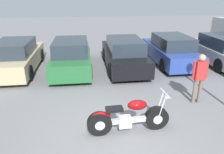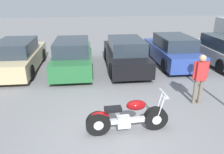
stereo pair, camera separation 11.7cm
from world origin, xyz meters
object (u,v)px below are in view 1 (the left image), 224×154
parked_car_champagne (17,57)px  parked_car_silver (220,50)px  motorcycle (128,118)px  person_standing (200,75)px  parked_car_black (124,54)px  parked_car_blue (170,50)px  parked_car_green (72,56)px

parked_car_champagne → parked_car_silver: bearing=-0.6°
motorcycle → person_standing: person_standing is taller
parked_car_champagne → person_standing: bearing=-31.1°
motorcycle → parked_car_champagne: bearing=127.7°
parked_car_black → parked_car_silver: size_ratio=1.00×
parked_car_blue → person_standing: person_standing is taller
parked_car_silver → person_standing: bearing=-129.4°
parked_car_green → parked_car_silver: size_ratio=1.00×
motorcycle → parked_car_blue: (3.38, 5.70, 0.28)m
motorcycle → parked_car_silver: parked_car_silver is taller
motorcycle → parked_car_champagne: 6.84m
parked_car_blue → person_standing: 4.46m
parked_car_champagne → parked_car_blue: 7.57m
motorcycle → parked_car_black: (0.86, 5.25, 0.28)m
parked_car_champagne → person_standing: 7.94m
parked_car_blue → person_standing: bearing=-99.8°
parked_car_black → parked_car_champagne: bearing=178.1°
parked_car_champagne → parked_car_black: same height
parked_car_blue → parked_car_silver: same height
parked_car_green → parked_car_black: size_ratio=1.00×
parked_car_black → parked_car_silver: (5.04, 0.05, 0.00)m
motorcycle → person_standing: size_ratio=1.31×
parked_car_green → parked_car_blue: bearing=4.9°
motorcycle → person_standing: (2.62, 1.31, 0.59)m
parked_car_champagne → parked_car_silver: 10.08m
parked_car_green → parked_car_blue: 5.06m
parked_car_black → parked_car_silver: bearing=0.6°
motorcycle → parked_car_black: parked_car_black is taller
parked_car_green → motorcycle: bearing=-72.5°
parked_car_champagne → person_standing: person_standing is taller
motorcycle → parked_car_silver: size_ratio=0.49×
person_standing → parked_car_black: bearing=114.1°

